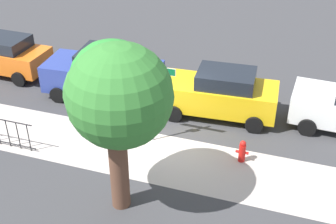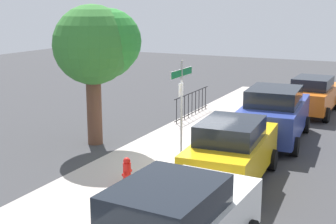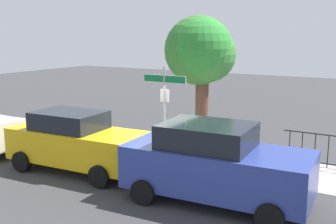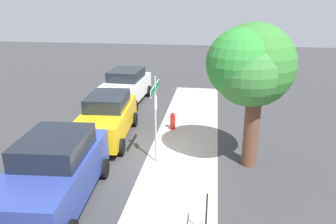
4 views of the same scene
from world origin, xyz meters
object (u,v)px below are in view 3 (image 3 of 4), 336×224
object	(u,v)px
street_sign	(164,96)
car_yellow	(76,141)
car_blue	(215,164)
fire_hydrant	(97,135)
shade_tree	(202,52)

from	to	relation	value
street_sign	car_yellow	world-z (taller)	street_sign
street_sign	car_yellow	size ratio (longest dim) A/B	0.71
street_sign	car_blue	world-z (taller)	street_sign
car_yellow	fire_hydrant	size ratio (longest dim) A/B	5.66
car_yellow	fire_hydrant	xyz separation A→B (m)	(-1.37, 2.55, -0.54)
shade_tree	car_blue	xyz separation A→B (m)	(3.04, -5.37, -2.49)
shade_tree	car_blue	world-z (taller)	shade_tree
shade_tree	car_yellow	xyz separation A→B (m)	(-1.64, -5.36, -2.56)
street_sign	fire_hydrant	xyz separation A→B (m)	(-3.13, 0.20, -1.78)
shade_tree	car_blue	bearing A→B (deg)	-60.48
street_sign	car_yellow	distance (m)	3.19
shade_tree	fire_hydrant	world-z (taller)	shade_tree
car_blue	fire_hydrant	size ratio (longest dim) A/B	6.05
car_yellow	car_blue	bearing A→B (deg)	-3.90
car_blue	shade_tree	bearing A→B (deg)	115.56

